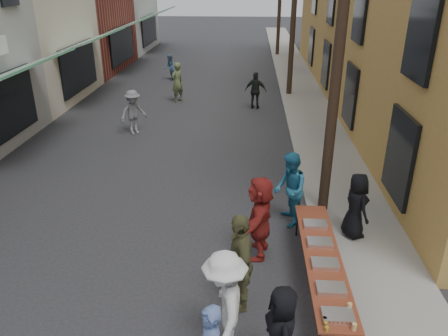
# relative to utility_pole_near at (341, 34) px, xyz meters

# --- Properties ---
(ground) EXTENTS (120.00, 120.00, 0.00)m
(ground) POSITION_rel_utility_pole_near_xyz_m (-4.30, -3.00, -4.50)
(ground) COLOR #28282B
(ground) RESTS_ON ground
(sidewalk) EXTENTS (2.20, 60.00, 0.10)m
(sidewalk) POSITION_rel_utility_pole_near_xyz_m (0.70, 12.00, -4.45)
(sidewalk) COLOR gray
(sidewalk) RESTS_ON ground
(storefront_row) EXTENTS (8.00, 37.00, 9.00)m
(storefront_row) POSITION_rel_utility_pole_near_xyz_m (-14.30, 11.96, -0.38)
(storefront_row) COLOR maroon
(storefront_row) RESTS_ON ground
(utility_pole_near) EXTENTS (0.26, 0.26, 9.00)m
(utility_pole_near) POSITION_rel_utility_pole_near_xyz_m (0.00, 0.00, 0.00)
(utility_pole_near) COLOR #2D2116
(utility_pole_near) RESTS_ON ground
(utility_pole_mid) EXTENTS (0.26, 0.26, 9.00)m
(utility_pole_mid) POSITION_rel_utility_pole_near_xyz_m (0.00, 12.00, 0.00)
(utility_pole_mid) COLOR #2D2116
(utility_pole_mid) RESTS_ON ground
(serving_table) EXTENTS (0.70, 4.00, 0.75)m
(serving_table) POSITION_rel_utility_pole_near_xyz_m (-0.50, -3.09, -3.79)
(serving_table) COLOR maroon
(serving_table) RESTS_ON ground
(catering_tray_sausage) EXTENTS (0.50, 0.33, 0.08)m
(catering_tray_sausage) POSITION_rel_utility_pole_near_xyz_m (-0.50, -4.74, -3.71)
(catering_tray_sausage) COLOR maroon
(catering_tray_sausage) RESTS_ON serving_table
(catering_tray_foil_b) EXTENTS (0.50, 0.33, 0.08)m
(catering_tray_foil_b) POSITION_rel_utility_pole_near_xyz_m (-0.50, -4.09, -3.71)
(catering_tray_foil_b) COLOR #B2B2B7
(catering_tray_foil_b) RESTS_ON serving_table
(catering_tray_buns) EXTENTS (0.50, 0.33, 0.08)m
(catering_tray_buns) POSITION_rel_utility_pole_near_xyz_m (-0.50, -3.39, -3.71)
(catering_tray_buns) COLOR tan
(catering_tray_buns) RESTS_ON serving_table
(catering_tray_foil_d) EXTENTS (0.50, 0.33, 0.08)m
(catering_tray_foil_d) POSITION_rel_utility_pole_near_xyz_m (-0.50, -2.69, -3.71)
(catering_tray_foil_d) COLOR #B2B2B7
(catering_tray_foil_d) RESTS_ON serving_table
(catering_tray_buns_end) EXTENTS (0.50, 0.33, 0.08)m
(catering_tray_buns_end) POSITION_rel_utility_pole_near_xyz_m (-0.50, -1.99, -3.71)
(catering_tray_buns_end) COLOR tan
(catering_tray_buns_end) RESTS_ON serving_table
(condiment_jar_a) EXTENTS (0.07, 0.07, 0.08)m
(condiment_jar_a) POSITION_rel_utility_pole_near_xyz_m (-0.72, -5.04, -3.71)
(condiment_jar_a) COLOR #A57F26
(condiment_jar_a) RESTS_ON serving_table
(condiment_jar_b) EXTENTS (0.07, 0.07, 0.08)m
(condiment_jar_b) POSITION_rel_utility_pole_near_xyz_m (-0.72, -4.94, -3.71)
(condiment_jar_b) COLOR #A57F26
(condiment_jar_b) RESTS_ON serving_table
(condiment_jar_c) EXTENTS (0.07, 0.07, 0.08)m
(condiment_jar_c) POSITION_rel_utility_pole_near_xyz_m (-0.72, -4.84, -3.71)
(condiment_jar_c) COLOR #A57F26
(condiment_jar_c) RESTS_ON serving_table
(cup_stack) EXTENTS (0.08, 0.08, 0.12)m
(cup_stack) POSITION_rel_utility_pole_near_xyz_m (-0.30, -4.99, -3.69)
(cup_stack) COLOR tan
(cup_stack) RESTS_ON serving_table
(guest_front_a) EXTENTS (0.64, 0.87, 1.63)m
(guest_front_a) POSITION_rel_utility_pole_near_xyz_m (-1.41, -5.20, -3.69)
(guest_front_a) COLOR black
(guest_front_a) RESTS_ON ground
(guest_front_c) EXTENTS (0.83, 1.00, 1.87)m
(guest_front_c) POSITION_rel_utility_pole_near_xyz_m (-0.95, -0.66, -3.56)
(guest_front_c) COLOR teal
(guest_front_c) RESTS_ON ground
(guest_front_d) EXTENTS (0.79, 1.29, 1.93)m
(guest_front_d) POSITION_rel_utility_pole_near_xyz_m (-2.28, -4.82, -3.54)
(guest_front_d) COLOR silver
(guest_front_d) RESTS_ON ground
(guest_front_e) EXTENTS (0.73, 1.23, 1.95)m
(guest_front_e) POSITION_rel_utility_pole_near_xyz_m (-2.08, -3.70, -3.52)
(guest_front_e) COLOR brown
(guest_front_e) RESTS_ON ground
(guest_queue_back) EXTENTS (0.87, 1.82, 1.89)m
(guest_queue_back) POSITION_rel_utility_pole_near_xyz_m (-1.70, -2.03, -3.56)
(guest_queue_back) COLOR maroon
(guest_queue_back) RESTS_ON ground
(server) EXTENTS (0.73, 0.89, 1.57)m
(server) POSITION_rel_utility_pole_near_xyz_m (0.51, -1.27, -3.61)
(server) COLOR black
(server) RESTS_ON sidewalk
(passerby_left) EXTENTS (1.23, 1.23, 1.71)m
(passerby_left) POSITION_rel_utility_pole_near_xyz_m (-6.45, 5.76, -3.64)
(passerby_left) COLOR slate
(passerby_left) RESTS_ON ground
(passerby_mid) EXTENTS (1.04, 0.57, 1.68)m
(passerby_mid) POSITION_rel_utility_pole_near_xyz_m (-1.73, 9.48, -3.66)
(passerby_mid) COLOR black
(passerby_mid) RESTS_ON ground
(passerby_right) EXTENTS (0.78, 0.82, 1.89)m
(passerby_right) POSITION_rel_utility_pole_near_xyz_m (-5.50, 10.46, -3.55)
(passerby_right) COLOR #5A6B3E
(passerby_right) RESTS_ON ground
(passerby_far) EXTENTS (0.75, 0.85, 1.47)m
(passerby_far) POSITION_rel_utility_pole_near_xyz_m (-6.68, 15.07, -3.76)
(passerby_far) COLOR #4D6D94
(passerby_far) RESTS_ON ground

